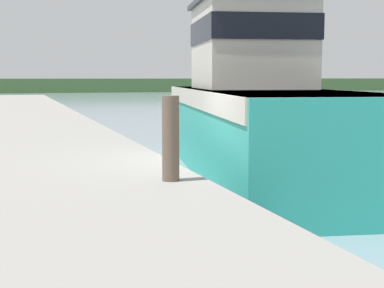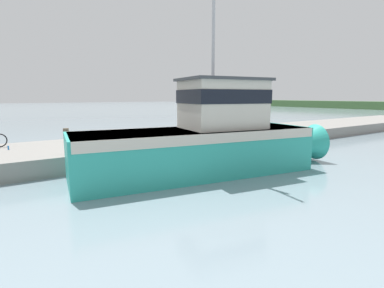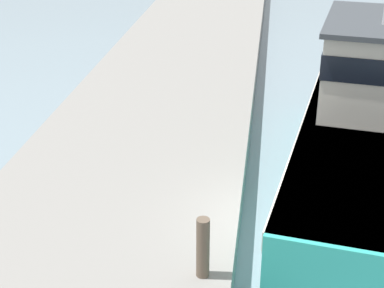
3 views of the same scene
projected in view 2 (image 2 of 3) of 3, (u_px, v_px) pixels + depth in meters
ground_plane at (121, 174)px, 13.16m from camera, size 320.00×320.00×0.00m
dock_pier at (94, 151)px, 16.35m from camera, size 5.84×80.00×0.84m
fishing_boat_main at (209, 138)px, 13.25m from camera, size 4.82×12.59×9.53m
mooring_post at (67, 142)px, 13.21m from camera, size 0.24×0.24×1.18m
water_bottle_on_curb at (8, 148)px, 14.52m from camera, size 0.07×0.07×0.19m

